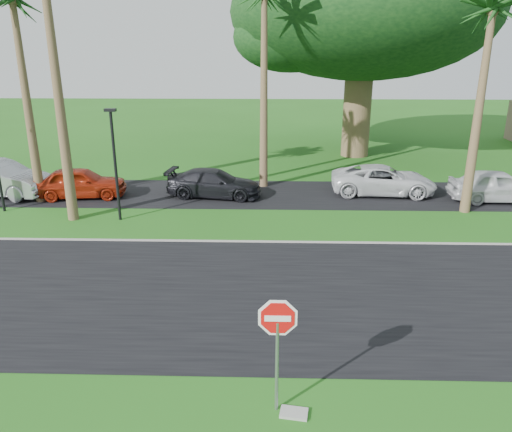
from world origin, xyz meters
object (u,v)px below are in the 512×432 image
object	(u,v)px
car_red	(80,183)
stop_sign_near	(277,333)
car_dark	(214,184)
car_minivan	(383,180)
car_pickup	(498,186)

from	to	relation	value
car_red	stop_sign_near	bearing A→B (deg)	-154.75
stop_sign_near	car_red	size ratio (longest dim) A/B	0.61
car_dark	car_minivan	xyz separation A→B (m)	(8.30, 0.68, 0.04)
stop_sign_near	car_pickup	distance (m)	18.03
stop_sign_near	car_dark	world-z (taller)	stop_sign_near
stop_sign_near	car_pickup	bearing A→B (deg)	54.18
car_red	car_pickup	xyz separation A→B (m)	(19.85, -0.07, 0.01)
car_red	car_dark	world-z (taller)	car_red
stop_sign_near	car_dark	size ratio (longest dim) A/B	0.57
car_red	car_minivan	xyz separation A→B (m)	(14.74, 1.00, -0.03)
car_dark	car_minivan	size ratio (longest dim) A/B	0.90
stop_sign_near	car_pickup	world-z (taller)	stop_sign_near
stop_sign_near	car_red	bearing A→B (deg)	122.42
car_red	car_dark	bearing A→B (deg)	-94.30
stop_sign_near	car_minivan	world-z (taller)	stop_sign_near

